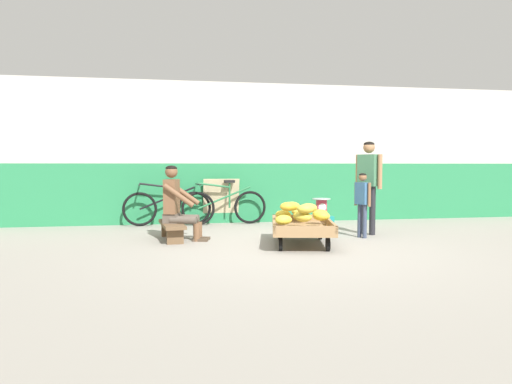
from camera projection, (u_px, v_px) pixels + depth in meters
ground_plane at (299, 251)px, 6.35m from camera, size 80.00×80.00×0.00m
back_wall at (255, 153)px, 9.61m from camera, size 16.00×0.30×2.77m
banana_cart at (302, 228)px, 6.85m from camera, size 1.12×1.58×0.36m
banana_pile at (301, 213)px, 6.82m from camera, size 1.00×1.31×0.26m
low_bench at (172, 227)px, 7.27m from camera, size 0.42×1.13×0.27m
vendor_seated at (177, 203)px, 7.24m from camera, size 0.73×0.58×1.14m
plastic_crate at (321, 225)px, 7.92m from camera, size 0.36×0.28×0.30m
weighing_scale at (321, 207)px, 7.90m from camera, size 0.30×0.30×0.29m
bicycle_near_left at (167, 207)px, 9.01m from camera, size 1.66×0.48×0.86m
bicycle_far_left at (224, 206)px, 9.15m from camera, size 1.66×0.48×0.86m
sign_board at (221, 201)px, 9.34m from camera, size 0.70×0.23×0.88m
customer_adult at (369, 177)px, 7.83m from camera, size 0.35×0.42×1.53m
customer_child at (362, 198)px, 7.48m from camera, size 0.21×0.30×1.02m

